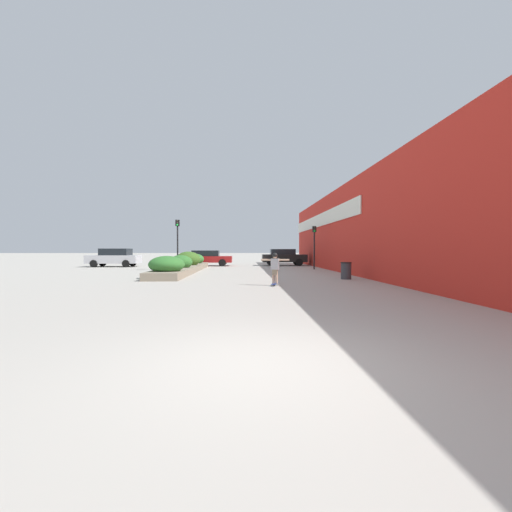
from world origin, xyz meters
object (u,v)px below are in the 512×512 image
car_center_right (379,257)px  skateboard (275,284)px  trash_bin (346,271)px  skateboarder (275,265)px  car_center_left (207,258)px  car_rightmost (284,257)px  traffic_light_right (314,240)px  car_leftmost (114,257)px  traffic_light_left (178,236)px

car_center_right → skateboard: bearing=-32.8°
trash_bin → car_center_right: 17.16m
skateboarder → car_center_left: (-4.66, 17.55, -0.10)m
skateboard → car_center_left: bearing=122.7°
car_rightmost → traffic_light_right: bearing=13.6°
car_leftmost → traffic_light_right: size_ratio=1.32×
trash_bin → traffic_light_left: bearing=141.4°
traffic_light_right → skateboard: bearing=-109.4°
skateboard → car_rightmost: size_ratio=0.19×
car_center_left → car_center_right: (16.39, 0.67, 0.04)m
car_leftmost → car_rightmost: 15.29m
skateboarder → traffic_light_right: bearing=88.4°
skateboarder → car_rightmost: bearing=99.8°
car_leftmost → skateboarder: bearing=-142.1°
skateboarder → traffic_light_right: (4.08, 11.62, 1.39)m
trash_bin → car_rightmost: size_ratio=0.21×
car_center_left → traffic_light_right: size_ratio=1.35×
car_center_left → traffic_light_left: traffic_light_left is taller
traffic_light_left → car_center_right: bearing=22.2°
skateboarder → car_leftmost: 20.60m
traffic_light_right → car_center_right: bearing=40.8°
car_center_right → traffic_light_right: 10.21m
car_leftmost → car_center_left: size_ratio=0.98×
skateboard → car_center_right: car_center_right is taller
car_center_left → car_rightmost: car_rightmost is taller
car_leftmost → car_center_left: 8.11m
skateboard → car_center_right: size_ratio=0.19×
skateboard → car_leftmost: bearing=145.7°
traffic_light_right → car_leftmost: bearing=164.5°
traffic_light_left → skateboarder: bearing=-60.8°
trash_bin → traffic_light_left: (-10.03, 8.00, 2.06)m
skateboard → traffic_light_right: bearing=88.4°
skateboarder → car_rightmost: (2.52, 18.05, -0.04)m
car_leftmost → car_rightmost: (15.19, 1.80, -0.00)m
car_rightmost → traffic_light_right: traffic_light_right is taller
car_center_left → car_rightmost: (7.18, 0.50, 0.06)m
skateboarder → trash_bin: skateboarder is taller
skateboard → car_center_left: 18.18m
car_center_left → car_rightmost: 7.20m
skateboarder → car_leftmost: (-12.66, 16.25, -0.04)m
skateboard → car_rightmost: 18.24m
skateboard → skateboarder: skateboarder is taller
trash_bin → car_leftmost: 21.24m
car_center_right → traffic_light_left: size_ratio=1.13×
skateboard → car_center_right: (11.73, 18.22, 0.73)m
skateboard → car_leftmost: (-12.66, 16.25, 0.76)m
car_leftmost → car_rightmost: bearing=-83.2°
skateboarder → car_rightmost: car_rightmost is taller
skateboarder → traffic_light_left: traffic_light_left is taller
car_center_right → car_rightmost: (-9.21, -0.17, 0.02)m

